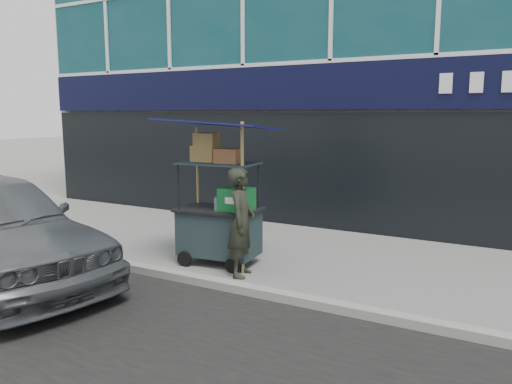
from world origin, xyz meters
The scene contains 4 objects.
ground centered at (0.00, 0.00, 0.00)m, with size 80.00×80.00×0.00m, color slate.
curb centered at (0.00, -0.20, 0.06)m, with size 80.00×0.18×0.12m, color gray.
vendor_cart centered at (-0.61, 0.78, 0.81)m, with size 1.82×1.36×2.31m.
vendor_man centered at (0.00, 0.43, 0.80)m, with size 0.59×0.38×1.61m, color black.
Camera 1 is at (3.65, -5.67, 2.37)m, focal length 35.00 mm.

